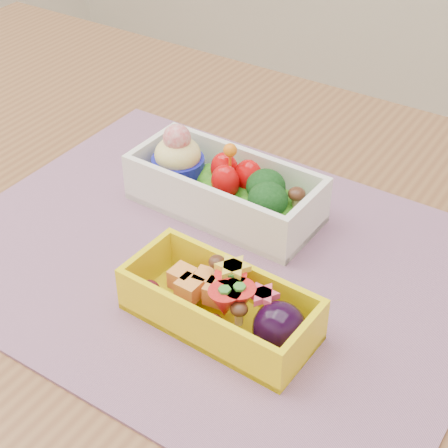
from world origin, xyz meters
The scene contains 4 objects.
table centered at (0.00, 0.00, 0.65)m, with size 1.20×0.80×0.75m.
placemat centered at (0.03, 0.03, 0.75)m, with size 0.47×0.36×0.00m, color #A06E87.
bento_white centered at (0.00, 0.10, 0.78)m, with size 0.18×0.09×0.08m.
bento_yellow centered at (0.08, -0.03, 0.77)m, with size 0.16×0.07×0.05m.
Camera 1 is at (0.30, -0.37, 1.15)m, focal length 56.72 mm.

